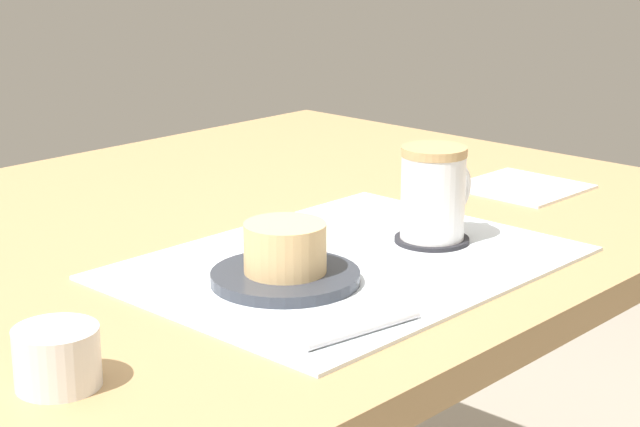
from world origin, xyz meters
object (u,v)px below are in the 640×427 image
object	(u,v)px
sugar_bowl	(57,357)
coffee_mug	(435,192)
dining_table	(209,283)
pastry_plate	(285,277)
pastry	(285,248)

from	to	relation	value
sugar_bowl	coffee_mug	bearing A→B (deg)	1.12
dining_table	pastry_plate	xyz separation A→B (m)	(-0.08, -0.21, 0.08)
pastry	sugar_bowl	bearing A→B (deg)	-173.46
coffee_mug	dining_table	bearing A→B (deg)	119.50
dining_table	sugar_bowl	bearing A→B (deg)	-146.49
dining_table	sugar_bowl	world-z (taller)	sugar_bowl
pastry_plate	sugar_bowl	size ratio (longest dim) A/B	2.19
coffee_mug	pastry_plate	bearing A→B (deg)	173.78
dining_table	pastry_plate	bearing A→B (deg)	-110.85
pastry_plate	pastry	xyz separation A→B (m)	(0.00, 0.00, 0.03)
sugar_bowl	dining_table	bearing A→B (deg)	33.51
dining_table	sugar_bowl	size ratio (longest dim) A/B	18.57
pastry_plate	coffee_mug	xyz separation A→B (m)	(0.22, -0.02, 0.05)
pastry	coffee_mug	bearing A→B (deg)	-6.22
pastry	pastry_plate	bearing A→B (deg)	0.00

